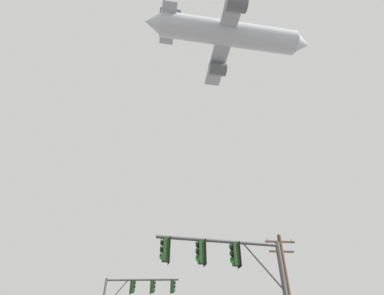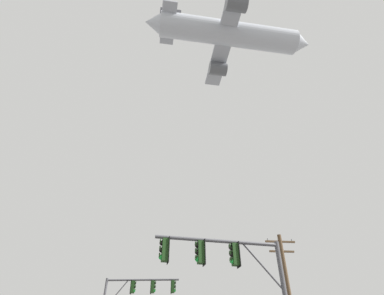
# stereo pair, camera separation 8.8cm
# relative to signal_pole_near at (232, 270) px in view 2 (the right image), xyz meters

# --- Properties ---
(signal_pole_near) EXTENTS (5.51, 1.00, 5.74)m
(signal_pole_near) POSITION_rel_signal_pole_near_xyz_m (0.00, 0.00, 0.00)
(signal_pole_near) COLOR #4C4C51
(signal_pole_near) RESTS_ON ground
(airplane) EXTENTS (29.31, 22.64, 7.99)m
(airplane) POSITION_rel_signal_pole_near_xyz_m (6.17, 16.96, 42.56)
(airplane) COLOR #B7BCC6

